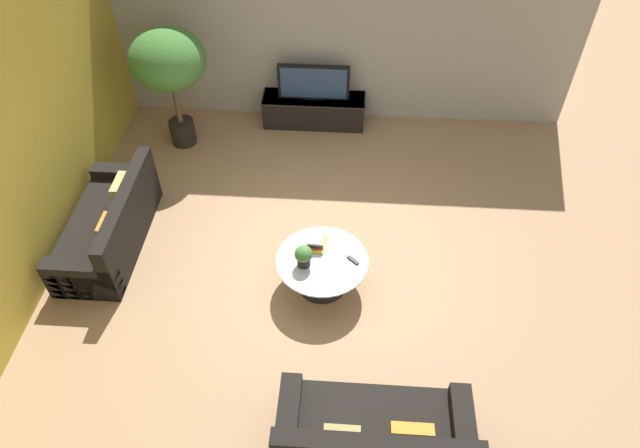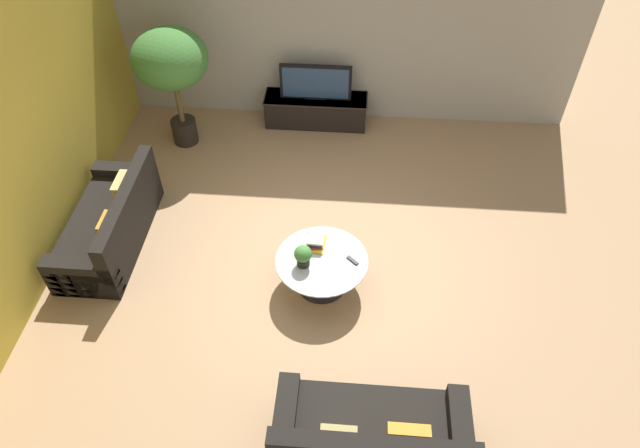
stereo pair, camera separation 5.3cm
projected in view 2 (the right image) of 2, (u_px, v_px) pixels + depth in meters
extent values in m
plane|color=#9E7A56|center=(315.00, 261.00, 7.16)|extent=(24.00, 24.00, 0.00)
cube|color=#A39E93|center=(333.00, 26.00, 8.36)|extent=(7.40, 0.12, 3.00)
cube|color=gold|center=(27.00, 143.00, 6.40)|extent=(0.12, 7.40, 3.00)
cube|color=black|center=(316.00, 110.00, 9.05)|extent=(1.59, 0.48, 0.47)
cube|color=#2D2823|center=(316.00, 98.00, 8.89)|extent=(1.62, 0.50, 0.02)
cube|color=black|center=(316.00, 82.00, 8.68)|extent=(1.10, 0.08, 0.55)
cube|color=navy|center=(315.00, 83.00, 8.65)|extent=(1.01, 0.00, 0.50)
cube|color=black|center=(316.00, 97.00, 8.87)|extent=(0.33, 0.13, 0.02)
cylinder|color=black|center=(322.00, 284.00, 6.89)|extent=(0.59, 0.59, 0.02)
cylinder|color=black|center=(322.00, 273.00, 6.74)|extent=(0.10, 0.10, 0.44)
cylinder|color=#A8B2B7|center=(322.00, 260.00, 6.58)|extent=(1.08, 1.08, 0.02)
cube|color=black|center=(109.00, 229.00, 7.26)|extent=(0.84, 1.89, 0.42)
cube|color=black|center=(127.00, 207.00, 6.94)|extent=(0.16, 1.89, 0.42)
cube|color=black|center=(128.00, 182.00, 7.80)|extent=(0.84, 0.20, 0.54)
cube|color=black|center=(83.00, 277.00, 6.63)|extent=(0.84, 0.20, 0.54)
cube|color=tan|center=(123.00, 190.00, 7.20)|extent=(0.13, 0.39, 0.36)
cube|color=orange|center=(106.00, 228.00, 6.77)|extent=(0.16, 0.33, 0.31)
cube|color=black|center=(371.00, 436.00, 5.36)|extent=(1.80, 0.84, 0.42)
cube|color=black|center=(458.00, 440.00, 5.28)|extent=(0.20, 0.84, 0.54)
cube|color=black|center=(286.00, 427.00, 5.36)|extent=(0.20, 0.84, 0.54)
cube|color=orange|center=(408.00, 440.00, 4.95)|extent=(0.37, 0.17, 0.35)
cube|color=tan|center=(338.00, 436.00, 5.00)|extent=(0.32, 0.17, 0.30)
cylinder|color=black|center=(185.00, 131.00, 8.75)|extent=(0.38, 0.38, 0.38)
cylinder|color=brown|center=(179.00, 103.00, 8.39)|extent=(0.08, 0.08, 0.62)
ellipsoid|color=#3D7533|center=(170.00, 58.00, 7.87)|extent=(1.07, 1.07, 0.83)
cylinder|color=black|center=(303.00, 262.00, 6.49)|extent=(0.15, 0.15, 0.09)
sphere|color=#3D7533|center=(303.00, 254.00, 6.39)|extent=(0.20, 0.20, 0.20)
cube|color=gold|center=(316.00, 244.00, 6.72)|extent=(0.24, 0.32, 0.03)
cube|color=#A32823|center=(315.00, 241.00, 6.72)|extent=(0.20, 0.29, 0.02)
cube|color=#2D4C84|center=(316.00, 240.00, 6.70)|extent=(0.18, 0.22, 0.02)
cube|color=#232326|center=(315.00, 239.00, 6.67)|extent=(0.19, 0.23, 0.03)
cube|color=beige|center=(316.00, 238.00, 6.65)|extent=(0.20, 0.23, 0.03)
cube|color=black|center=(353.00, 260.00, 6.55)|extent=(0.14, 0.14, 0.02)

